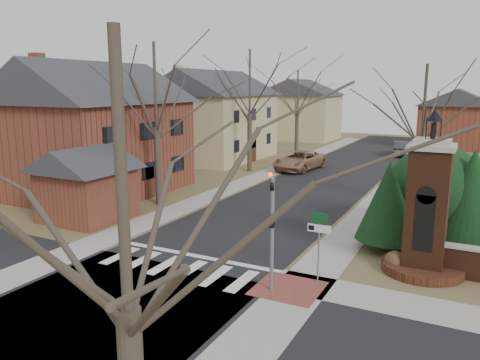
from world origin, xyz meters
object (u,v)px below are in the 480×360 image
Objects in this scene: sign_post at (319,234)px; pickup_truck at (299,160)px; traffic_signal_pole at (272,222)px; brick_gate_monument at (426,220)px; distant_car at (402,148)px.

sign_post is 0.46× the size of pickup_truck.
traffic_signal_pole is 0.69× the size of brick_gate_monument.
pickup_truck is at bearing 54.82° from distant_car.
sign_post reaches higher than distant_car.
brick_gate_monument reaches higher than traffic_signal_pole.
sign_post is (1.29, 1.41, -0.64)m from traffic_signal_pole.
sign_post is at bearing -138.58° from brick_gate_monument.
brick_gate_monument reaches higher than distant_car.
traffic_signal_pole is at bearing -65.53° from pickup_truck.
brick_gate_monument is 33.32m from distant_car.
sign_post is 0.58× the size of distant_car.
brick_gate_monument is (3.41, 3.01, 0.22)m from sign_post.
pickup_truck is at bearing 122.20° from brick_gate_monument.
sign_post is at bearing 47.57° from traffic_signal_pole.
distant_car is at bearing 91.38° from traffic_signal_pole.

